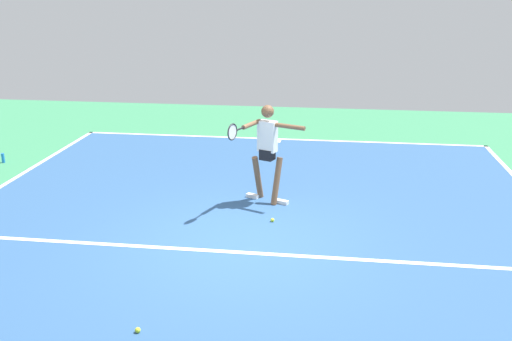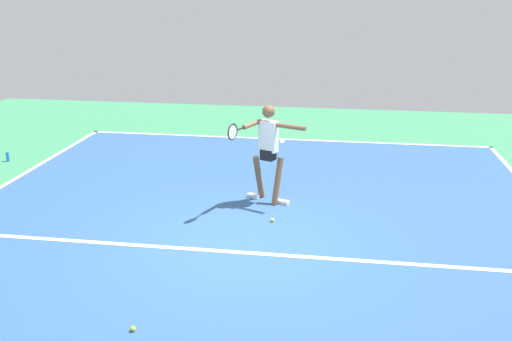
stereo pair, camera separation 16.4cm
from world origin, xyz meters
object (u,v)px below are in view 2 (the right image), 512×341
(tennis_ball_far_corner, at_px, (272,220))
(tennis_ball_by_baseline, at_px, (133,329))
(tennis_player, at_px, (268,147))
(water_bottle, at_px, (8,157))

(tennis_ball_far_corner, distance_m, tennis_ball_by_baseline, 3.63)
(tennis_player, height_order, water_bottle, tennis_player)
(tennis_player, height_order, tennis_ball_far_corner, tennis_player)
(tennis_player, relative_size, tennis_ball_far_corner, 28.01)
(tennis_player, distance_m, tennis_ball_by_baseline, 4.59)
(tennis_ball_by_baseline, relative_size, water_bottle, 0.30)
(tennis_ball_by_baseline, bearing_deg, tennis_player, -103.11)
(tennis_player, xyz_separation_m, tennis_ball_far_corner, (-0.21, 0.94, -1.04))
(tennis_player, xyz_separation_m, tennis_ball_by_baseline, (1.01, 4.36, -1.04))
(tennis_ball_far_corner, bearing_deg, tennis_player, -77.31)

